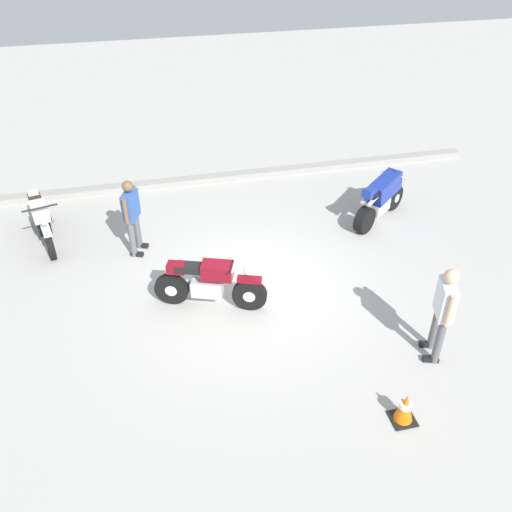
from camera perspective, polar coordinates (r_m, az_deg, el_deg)
name	(u,v)px	position (r m, az deg, el deg)	size (l,w,h in m)	color
ground_plane	(252,287)	(10.66, -0.38, -3.26)	(40.00, 40.00, 0.00)	#ADAAA3
curb_edge	(213,178)	(14.45, -4.46, 8.11)	(14.00, 0.30, 0.15)	gray
motorcycle_maroon_cruiser	(209,283)	(9.95, -4.90, -2.83)	(2.01, 0.96, 1.09)	black
motorcycle_blue_sportbike	(382,197)	(12.77, 12.97, 6.04)	(1.68, 1.32, 1.14)	black
motorcycle_silver_cruiser	(42,220)	(12.58, -21.45, 3.52)	(0.78, 2.06, 1.09)	black
person_in_white_shirt	(444,308)	(9.12, 18.98, -5.15)	(0.43, 0.66, 1.74)	#59595B
person_in_blue_shirt	(132,213)	(11.42, -12.85, 4.42)	(0.45, 0.63, 1.66)	#59595B
traffic_cone	(405,408)	(8.50, 15.28, -15.03)	(0.36, 0.36, 0.53)	black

